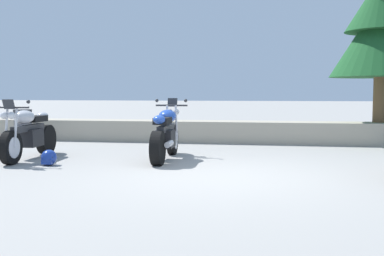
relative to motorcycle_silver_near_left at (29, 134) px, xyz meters
The scene contains 7 objects.
ground_plane 4.06m from the motorcycle_silver_near_left, 17.42° to the right, with size 120.00×120.00×0.00m, color gray.
stone_wall 5.27m from the motorcycle_silver_near_left, 43.05° to the left, with size 36.00×0.80×0.55m, color #A89E89.
motorcycle_silver_near_left is the anchor object (origin of this frame).
motorcycle_blue_centre 2.67m from the motorcycle_silver_near_left, ahead, with size 0.67×2.06×1.18m.
rider_helmet 1.04m from the motorcycle_silver_near_left, 41.58° to the right, with size 0.28×0.28×0.28m.
pine_tree_far_left 8.58m from the motorcycle_silver_near_left, 26.99° to the left, with size 2.46×2.46×4.23m.
trash_bin 3.06m from the motorcycle_silver_near_left, 121.68° to the left, with size 0.46×0.46×0.86m.
Camera 1 is at (0.72, -6.98, 1.31)m, focal length 42.69 mm.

